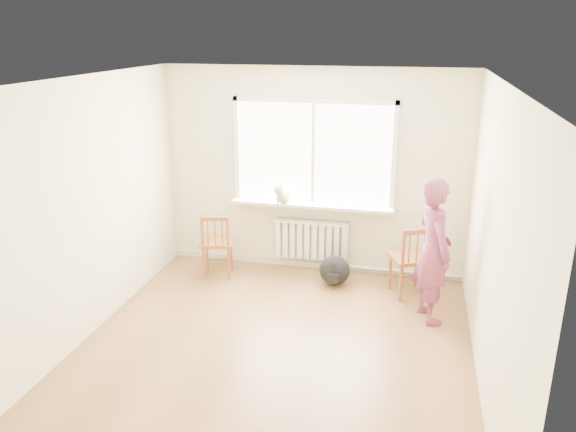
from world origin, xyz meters
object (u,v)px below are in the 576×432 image
Objects in this scene: person at (433,251)px; cat at (283,195)px; chair_left at (217,245)px; chair_right at (411,261)px; backpack at (335,270)px.

person reaches higher than cat.
chair_left is 2.81m from person.
cat reaches higher than chair_right.
person reaches higher than chair_left.
chair_right reaches higher than backpack.
chair_right is 1.84m from cat.
person is at bearing 154.99° from chair_left.
chair_left is 1.58m from backpack.
chair_left is at bearing -141.68° from cat.
cat reaches higher than chair_left.
cat is 1.16× the size of backpack.
cat reaches higher than backpack.
person is at bearing 87.98° from chair_right.
cat is (0.81, 0.37, 0.64)m from chair_left.
backpack is (-0.95, 0.11, -0.27)m from chair_right.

